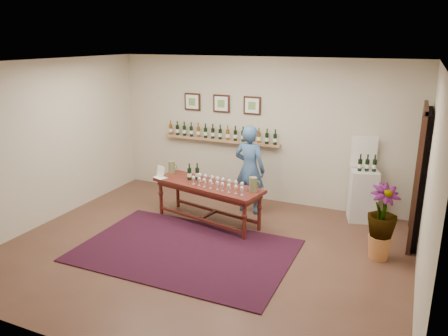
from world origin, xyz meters
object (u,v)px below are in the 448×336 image
at_px(display_pedestal, 363,195).
at_px(person, 250,169).
at_px(potted_plant, 382,222).
at_px(tasting_table, 208,190).

bearing_deg(display_pedestal, person, -166.61).
xyz_separation_m(potted_plant, person, (-2.39, 0.92, 0.25)).
bearing_deg(tasting_table, potted_plant, 8.48).
bearing_deg(person, potted_plant, 165.81).
bearing_deg(person, tasting_table, 63.78).
distance_m(potted_plant, person, 2.58).
height_order(tasting_table, potted_plant, potted_plant).
relative_size(display_pedestal, person, 0.56).
relative_size(tasting_table, display_pedestal, 2.29).
xyz_separation_m(display_pedestal, potted_plant, (0.43, -1.39, 0.11)).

